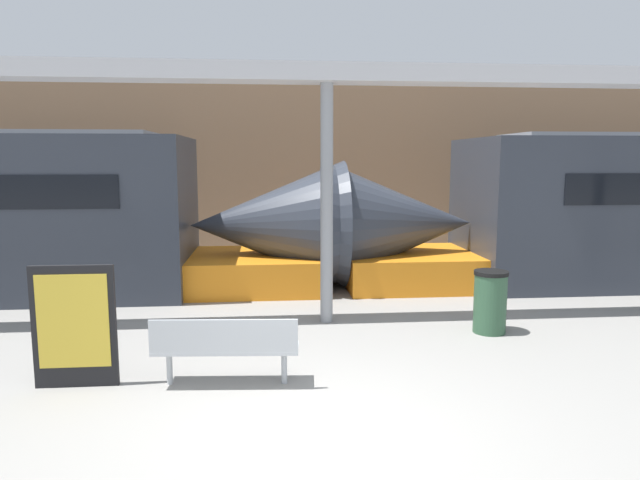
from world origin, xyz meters
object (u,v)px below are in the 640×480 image
(bench_near, at_px, (225,345))
(trash_bin, at_px, (490,302))
(poster_board, at_px, (74,326))
(support_column_near, at_px, (327,205))

(bench_near, distance_m, trash_bin, 4.29)
(poster_board, bearing_deg, support_column_near, 37.50)
(bench_near, height_order, poster_board, poster_board)
(bench_near, bearing_deg, support_column_near, 64.96)
(trash_bin, distance_m, poster_board, 5.88)
(poster_board, height_order, support_column_near, support_column_near)
(trash_bin, bearing_deg, bench_near, -155.48)
(bench_near, relative_size, poster_board, 1.19)
(poster_board, bearing_deg, trash_bin, 16.02)
(bench_near, bearing_deg, poster_board, 178.89)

